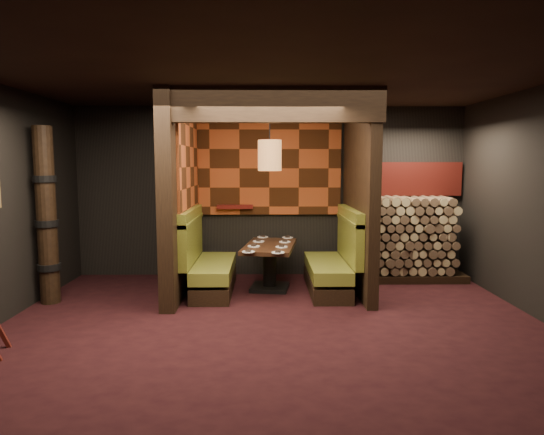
{
  "coord_description": "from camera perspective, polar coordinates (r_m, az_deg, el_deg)",
  "views": [
    {
      "loc": [
        -0.1,
        -5.44,
        1.91
      ],
      "look_at": [
        0.0,
        1.3,
        1.15
      ],
      "focal_mm": 32.0,
      "sensor_mm": 36.0,
      "label": 1
    }
  ],
  "objects": [
    {
      "name": "floor",
      "position": [
        5.77,
        0.2,
        -13.01
      ],
      "size": [
        6.5,
        5.5,
        0.02
      ],
      "primitive_type": "cube",
      "color": "black",
      "rests_on": "ground"
    },
    {
      "name": "ceiling",
      "position": [
        5.52,
        0.21,
        16.33
      ],
      "size": [
        6.5,
        5.5,
        0.02
      ],
      "primitive_type": "cube",
      "color": "black",
      "rests_on": "ground"
    },
    {
      "name": "wall_back",
      "position": [
        8.21,
        -0.16,
        3.05
      ],
      "size": [
        6.5,
        0.02,
        2.85
      ],
      "primitive_type": "cube",
      "color": "black",
      "rests_on": "ground"
    },
    {
      "name": "wall_front",
      "position": [
        2.72,
        1.3,
        -3.87
      ],
      "size": [
        6.5,
        0.02,
        2.85
      ],
      "primitive_type": "cube",
      "color": "black",
      "rests_on": "ground"
    },
    {
      "name": "partition_left",
      "position": [
        7.21,
        -10.84,
        2.47
      ],
      "size": [
        0.2,
        2.2,
        2.85
      ],
      "primitive_type": "cube",
      "color": "black",
      "rests_on": "floor"
    },
    {
      "name": "partition_right",
      "position": [
        7.29,
        10.23,
        2.52
      ],
      "size": [
        0.15,
        2.1,
        2.85
      ],
      "primitive_type": "cube",
      "color": "black",
      "rests_on": "floor"
    },
    {
      "name": "header_beam",
      "position": [
        6.18,
        -0.15,
        13.12
      ],
      "size": [
        2.85,
        0.18,
        0.44
      ],
      "primitive_type": "cube",
      "color": "black",
      "rests_on": "partition_left"
    },
    {
      "name": "tapa_back_panel",
      "position": [
        8.15,
        -0.33,
        5.81
      ],
      "size": [
        2.4,
        0.06,
        1.55
      ],
      "primitive_type": "cube",
      "color": "#A6451E",
      "rests_on": "wall_back"
    },
    {
      "name": "tapa_side_panel",
      "position": [
        7.35,
        -9.75,
        5.88
      ],
      "size": [
        0.04,
        1.85,
        1.45
      ],
      "primitive_type": "cube",
      "color": "#A6451E",
      "rests_on": "partition_left"
    },
    {
      "name": "lacquer_shelf",
      "position": [
        8.14,
        -4.37,
        1.27
      ],
      "size": [
        0.6,
        0.12,
        0.07
      ],
      "primitive_type": "cube",
      "color": "#5A1510",
      "rests_on": "wall_back"
    },
    {
      "name": "booth_bench_left",
      "position": [
        7.3,
        -7.65,
        -5.56
      ],
      "size": [
        0.68,
        1.6,
        1.14
      ],
      "color": "black",
      "rests_on": "floor"
    },
    {
      "name": "booth_bench_right",
      "position": [
        7.32,
        7.3,
        -5.52
      ],
      "size": [
        0.68,
        1.6,
        1.14
      ],
      "color": "black",
      "rests_on": "floor"
    },
    {
      "name": "dining_table",
      "position": [
        7.34,
        -0.27,
        -4.98
      ],
      "size": [
        0.89,
        1.4,
        0.69
      ],
      "color": "black",
      "rests_on": "floor"
    },
    {
      "name": "place_settings",
      "position": [
        7.29,
        -0.27,
        -3.1
      ],
      "size": [
        0.78,
        1.57,
        0.03
      ],
      "color": "white",
      "rests_on": "dining_table"
    },
    {
      "name": "pendant_lamp",
      "position": [
        7.14,
        -0.27,
        7.32
      ],
      "size": [
        0.35,
        0.35,
        1.06
      ],
      "color": "#A16736",
      "rests_on": "ceiling"
    },
    {
      "name": "totem_column",
      "position": [
        7.21,
        -25.0,
        0.07
      ],
      "size": [
        0.31,
        0.31,
        2.4
      ],
      "color": "black",
      "rests_on": "floor"
    },
    {
      "name": "firewood_stack",
      "position": [
        8.24,
        16.0,
        -2.39
      ],
      "size": [
        1.73,
        0.7,
        1.36
      ],
      "color": "black",
      "rests_on": "floor"
    },
    {
      "name": "mosaic_header",
      "position": [
        8.47,
        15.55,
        4.39
      ],
      "size": [
        1.83,
        0.1,
        0.56
      ],
      "primitive_type": "cube",
      "color": "maroon",
      "rests_on": "wall_back"
    },
    {
      "name": "bay_front_post",
      "position": [
        7.56,
        10.52,
        2.65
      ],
      "size": [
        0.08,
        0.08,
        2.85
      ],
      "primitive_type": "cube",
      "color": "black",
      "rests_on": "floor"
    }
  ]
}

